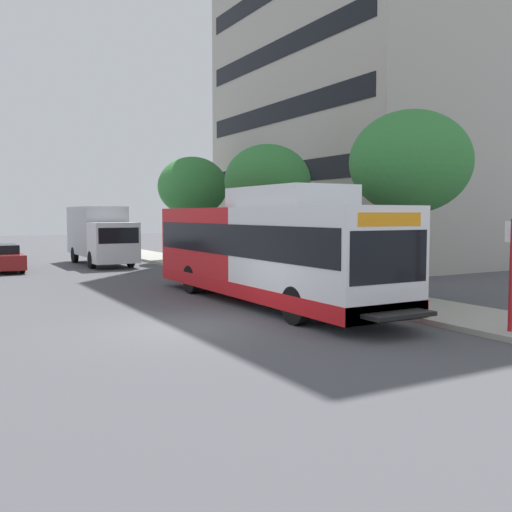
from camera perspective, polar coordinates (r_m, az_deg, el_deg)
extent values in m
plane|color=#4C4C51|center=(22.21, -14.72, -3.33)|extent=(120.00, 120.00, 0.00)
cube|color=#A8A399|center=(23.19, 3.58, -2.71)|extent=(3.00, 56.00, 0.14)
cube|color=white|center=(15.98, 6.01, -0.02)|extent=(2.54, 5.80, 2.73)
cube|color=red|center=(20.97, -3.21, 0.99)|extent=(2.54, 5.80, 2.73)
cube|color=red|center=(18.52, 0.77, -2.98)|extent=(2.57, 11.60, 0.44)
cube|color=black|center=(18.40, 0.78, 1.69)|extent=(2.58, 11.25, 0.96)
cube|color=black|center=(13.74, 12.93, -0.09)|extent=(2.34, 0.10, 1.24)
cube|color=orange|center=(13.70, 13.02, 3.53)|extent=(1.91, 0.08, 0.32)
cube|color=white|center=(17.15, 3.23, 5.85)|extent=(2.16, 4.06, 0.60)
cube|color=black|center=(13.62, 13.95, -5.66)|extent=(1.78, 0.60, 0.10)
cylinder|color=black|center=(14.91, 3.97, -4.89)|extent=(0.30, 1.00, 1.00)
cylinder|color=black|center=(16.25, 10.66, -4.20)|extent=(0.30, 1.00, 1.00)
cylinder|color=black|center=(20.86, -6.34, -2.31)|extent=(0.30, 1.00, 1.00)
cylinder|color=black|center=(21.84, -0.87, -2.00)|extent=(0.30, 1.00, 1.00)
cylinder|color=red|center=(14.51, 23.89, -1.75)|extent=(0.10, 0.10, 2.60)
cube|color=white|center=(14.44, 23.96, 2.20)|extent=(0.04, 0.36, 0.48)
cylinder|color=#4C3823|center=(19.42, 14.81, 0.33)|extent=(0.28, 0.28, 2.90)
ellipsoid|color=#337A38|center=(19.45, 14.97, 8.93)|extent=(3.91, 3.91, 3.32)
cylinder|color=#4C3823|center=(25.96, 1.12, 1.21)|extent=(0.28, 0.28, 2.73)
ellipsoid|color=#337A38|center=(25.97, 1.13, 7.40)|extent=(3.84, 3.84, 3.27)
cylinder|color=#4C3823|center=(34.83, -6.23, 1.99)|extent=(0.28, 0.28, 2.79)
ellipsoid|color=#337A38|center=(34.84, -6.27, 6.83)|extent=(4.13, 4.13, 3.51)
cube|color=maroon|center=(31.28, -23.83, -0.39)|extent=(1.80, 4.50, 0.70)
cube|color=black|center=(31.34, -23.88, 0.53)|extent=(1.48, 2.34, 0.56)
cylinder|color=black|center=(30.05, -22.05, -0.96)|extent=(0.20, 0.64, 0.64)
cylinder|color=black|center=(32.72, -22.66, -0.58)|extent=(0.20, 0.64, 0.64)
cube|color=silver|center=(31.02, -13.87, 1.29)|extent=(2.30, 2.00, 2.10)
cube|color=#B2B7BC|center=(34.39, -15.45, 2.45)|extent=(2.30, 5.00, 2.70)
cube|color=black|center=(30.07, -13.39, 1.97)|extent=(2.07, 0.08, 0.80)
cylinder|color=black|center=(31.25, -15.88, -0.37)|extent=(0.26, 0.92, 0.92)
cylinder|color=black|center=(31.79, -12.27, -0.23)|extent=(0.26, 0.92, 0.92)
cylinder|color=black|center=(35.28, -17.45, 0.10)|extent=(0.26, 0.92, 0.92)
cylinder|color=black|center=(35.76, -14.22, 0.22)|extent=(0.26, 0.92, 0.92)
cube|color=#ADA89E|center=(38.53, 11.83, 22.87)|extent=(13.76, 17.32, 30.50)
cube|color=black|center=(36.50, 11.52, 2.28)|extent=(13.82, 15.94, 1.10)
cube|color=black|center=(36.55, 11.59, 7.60)|extent=(13.82, 15.94, 1.10)
cube|color=black|center=(36.91, 11.67, 12.86)|extent=(13.82, 15.94, 1.10)
cube|color=black|center=(37.58, 11.75, 17.97)|extent=(13.82, 15.94, 1.10)
cube|color=black|center=(38.53, 11.83, 22.87)|extent=(13.82, 15.94, 1.10)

